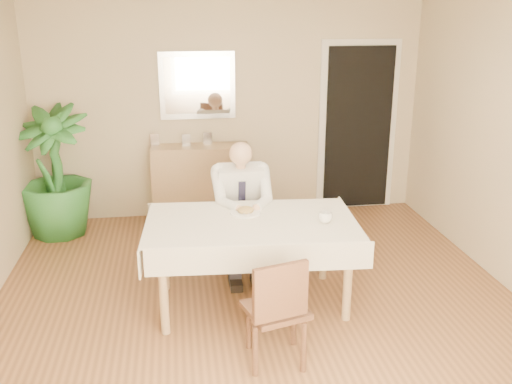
{
  "coord_description": "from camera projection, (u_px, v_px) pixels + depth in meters",
  "views": [
    {
      "loc": [
        -0.64,
        -4.08,
        2.42
      ],
      "look_at": [
        0.0,
        0.35,
        0.95
      ],
      "focal_mm": 40.0,
      "sensor_mm": 36.0,
      "label": 1
    }
  ],
  "objects": [
    {
      "name": "window",
      "position": [
        377.0,
        311.0,
        1.9
      ],
      "size": [
        1.34,
        0.04,
        1.44
      ],
      "color": "white",
      "rests_on": "room"
    },
    {
      "name": "potted_palm",
      "position": [
        54.0,
        172.0,
        6.13
      ],
      "size": [
        0.98,
        0.98,
        1.42
      ],
      "primitive_type": "imported",
      "rotation": [
        0.0,
        0.0,
        -0.26
      ],
      "color": "#235F24",
      "rests_on": "ground"
    },
    {
      "name": "coffee_mug",
      "position": [
        325.0,
        217.0,
        4.58
      ],
      "size": [
        0.13,
        0.13,
        0.09
      ],
      "primitive_type": "imported",
      "rotation": [
        0.0,
        0.0,
        -0.25
      ],
      "color": "white",
      "rests_on": "dining_table"
    },
    {
      "name": "fork",
      "position": [
        242.0,
        213.0,
        4.72
      ],
      "size": [
        0.01,
        0.13,
        0.01
      ],
      "primitive_type": "cylinder",
      "rotation": [
        1.57,
        0.0,
        0.0
      ],
      "color": "silver",
      "rests_on": "dining_table"
    },
    {
      "name": "knife",
      "position": [
        251.0,
        213.0,
        4.73
      ],
      "size": [
        0.01,
        0.13,
        0.01
      ],
      "primitive_type": "cylinder",
      "rotation": [
        1.57,
        0.0,
        0.0
      ],
      "color": "silver",
      "rests_on": "dining_table"
    },
    {
      "name": "plate",
      "position": [
        246.0,
        212.0,
        4.79
      ],
      "size": [
        0.26,
        0.26,
        0.02
      ],
      "primitive_type": "cylinder",
      "color": "white",
      "rests_on": "dining_table"
    },
    {
      "name": "chair_far",
      "position": [
        239.0,
        217.0,
        5.54
      ],
      "size": [
        0.4,
        0.4,
        0.83
      ],
      "rotation": [
        0.0,
        0.0,
        0.01
      ],
      "color": "#452A1A",
      "rests_on": "ground"
    },
    {
      "name": "photo_frame_right",
      "position": [
        208.0,
        138.0,
        6.59
      ],
      "size": [
        0.1,
        0.02,
        0.14
      ],
      "primitive_type": "cube",
      "color": "silver",
      "rests_on": "sideboard"
    },
    {
      "name": "room",
      "position": [
        263.0,
        162.0,
        4.27
      ],
      "size": [
        5.0,
        5.02,
        2.6
      ],
      "color": "brown",
      "rests_on": "ground"
    },
    {
      "name": "food",
      "position": [
        246.0,
        210.0,
        4.78
      ],
      "size": [
        0.14,
        0.14,
        0.06
      ],
      "primitive_type": "ellipsoid",
      "color": "olive",
      "rests_on": "dining_table"
    },
    {
      "name": "doorway",
      "position": [
        358.0,
        129.0,
        6.89
      ],
      "size": [
        0.96,
        0.07,
        2.1
      ],
      "color": "white",
      "rests_on": "ground"
    },
    {
      "name": "photo_frame_center",
      "position": [
        186.0,
        140.0,
        6.49
      ],
      "size": [
        0.1,
        0.02,
        0.14
      ],
      "primitive_type": "cube",
      "color": "silver",
      "rests_on": "sideboard"
    },
    {
      "name": "seated_man",
      "position": [
        242.0,
        204.0,
        5.21
      ],
      "size": [
        0.48,
        0.72,
        1.24
      ],
      "color": "silver",
      "rests_on": "ground"
    },
    {
      "name": "dining_table",
      "position": [
        251.0,
        230.0,
        4.66
      ],
      "size": [
        1.77,
        1.12,
        0.75
      ],
      "rotation": [
        0.0,
        0.0,
        -0.06
      ],
      "color": "tan",
      "rests_on": "ground"
    },
    {
      "name": "mirror",
      "position": [
        197.0,
        86.0,
        6.46
      ],
      "size": [
        0.86,
        0.04,
        0.76
      ],
      "color": "silver",
      "rests_on": "room"
    },
    {
      "name": "photo_frame_left",
      "position": [
        155.0,
        140.0,
        6.52
      ],
      "size": [
        0.1,
        0.02,
        0.14
      ],
      "primitive_type": "cube",
      "color": "silver",
      "rests_on": "sideboard"
    },
    {
      "name": "chair_near",
      "position": [
        278.0,
        307.0,
        3.88
      ],
      "size": [
        0.48,
        0.49,
        0.83
      ],
      "rotation": [
        0.0,
        0.0,
        0.28
      ],
      "color": "#452A1A",
      "rests_on": "ground"
    },
    {
      "name": "sideboard",
      "position": [
        201.0,
        183.0,
        6.67
      ],
      "size": [
        1.13,
        0.46,
        0.89
      ],
      "primitive_type": "cube",
      "rotation": [
        0.0,
        0.0,
        -0.07
      ],
      "color": "tan",
      "rests_on": "ground"
    }
  ]
}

